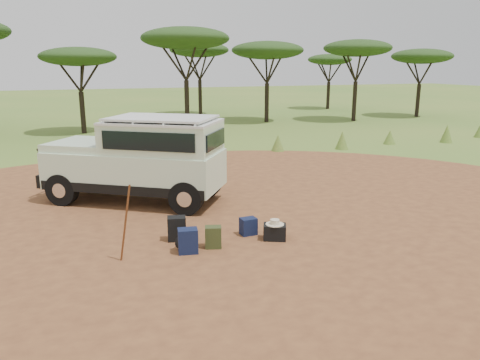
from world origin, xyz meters
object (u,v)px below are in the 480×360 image
object	(u,v)px
backpack_olive	(213,237)
walking_staff	(125,224)
safari_vehicle	(140,161)
hard_case	(275,232)
backpack_black	(177,229)
duffel_navy	(248,226)
backpack_navy	(188,241)

from	to	relation	value
backpack_olive	walking_staff	bearing A→B (deg)	-158.99
safari_vehicle	hard_case	world-z (taller)	safari_vehicle
walking_staff	backpack_black	bearing A→B (deg)	-7.77
backpack_black	duffel_navy	xyz separation A→B (m)	(1.63, -0.23, -0.07)
hard_case	safari_vehicle	bearing A→B (deg)	144.04
safari_vehicle	hard_case	xyz separation A→B (m)	(2.30, -4.11, -1.01)
safari_vehicle	duffel_navy	xyz separation A→B (m)	(1.86, -3.62, -0.98)
walking_staff	backpack_navy	world-z (taller)	walking_staff
backpack_black	backpack_olive	bearing A→B (deg)	-36.25
walking_staff	duffel_navy	distance (m)	2.95
safari_vehicle	backpack_navy	xyz separation A→B (m)	(0.28, -4.18, -0.92)
backpack_black	backpack_olive	world-z (taller)	backpack_black
backpack_navy	hard_case	distance (m)	2.02
backpack_olive	duffel_navy	distance (m)	1.10
safari_vehicle	walking_staff	xyz separation A→B (m)	(-0.97, -4.21, -0.37)
backpack_navy	hard_case	world-z (taller)	backpack_navy
safari_vehicle	backpack_black	bearing A→B (deg)	-51.95
duffel_navy	hard_case	xyz separation A→B (m)	(0.44, -0.49, -0.02)
backpack_black	backpack_navy	xyz separation A→B (m)	(0.05, -0.79, -0.01)
walking_staff	backpack_olive	size ratio (longest dim) A/B	3.42
backpack_black	safari_vehicle	bearing A→B (deg)	105.83
duffel_navy	walking_staff	bearing A→B (deg)	-172.21
backpack_black	backpack_olive	xyz separation A→B (m)	(0.63, -0.71, -0.03)
safari_vehicle	walking_staff	bearing A→B (deg)	-68.80
walking_staff	backpack_black	xyz separation A→B (m)	(1.20, 0.82, -0.53)
safari_vehicle	duffel_navy	size ratio (longest dim) A/B	12.95
safari_vehicle	backpack_navy	distance (m)	4.29
safari_vehicle	backpack_olive	bearing A→B (deg)	-43.96
hard_case	backpack_olive	bearing A→B (deg)	-155.89
duffel_navy	hard_case	bearing A→B (deg)	-52.29
walking_staff	backpack_navy	xyz separation A→B (m)	(1.25, 0.03, -0.54)
backpack_black	backpack_olive	distance (m)	0.95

